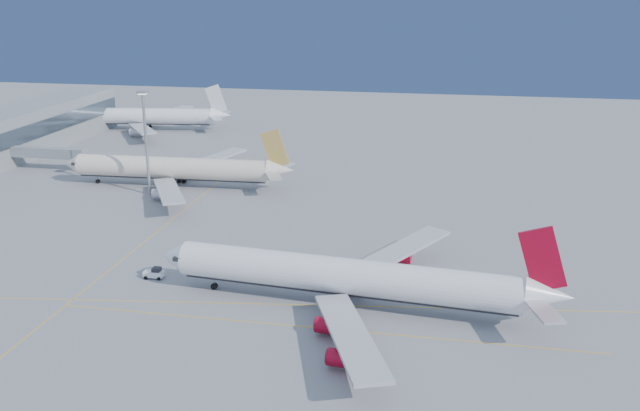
{
  "coord_description": "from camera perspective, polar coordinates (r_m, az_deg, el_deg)",
  "views": [
    {
      "loc": [
        24.78,
        -116.19,
        53.14
      ],
      "look_at": [
        -3.47,
        29.61,
        7.0
      ],
      "focal_mm": 40.0,
      "sensor_mm": 36.0,
      "label": 1
    }
  ],
  "objects": [
    {
      "name": "jet_bridge",
      "position": [
        227.19,
        -20.65,
        3.95
      ],
      "size": [
        23.6,
        3.6,
        6.9
      ],
      "color": "gray",
      "rests_on": "ground"
    },
    {
      "name": "light_mast",
      "position": [
        190.1,
        -13.78,
        5.54
      ],
      "size": [
        2.37,
        2.37,
        27.36
      ],
      "color": "gray",
      "rests_on": "ground"
    },
    {
      "name": "taxiway_lines",
      "position": [
        139.27,
        -6.4,
        -5.28
      ],
      "size": [
        118.86,
        140.0,
        0.02
      ],
      "color": "#EBAC0D",
      "rests_on": "ground"
    },
    {
      "name": "terminal",
      "position": [
        249.16,
        -23.49,
        5.28
      ],
      "size": [
        18.4,
        110.0,
        15.0
      ],
      "color": "gray",
      "rests_on": "ground"
    },
    {
      "name": "pushback_tug",
      "position": [
        138.8,
        -13.1,
        -5.29
      ],
      "size": [
        3.8,
        2.38,
        2.11
      ],
      "rotation": [
        0.0,
        0.0,
        0.02
      ],
      "color": "white",
      "rests_on": "ground"
    },
    {
      "name": "airliner_etihad",
      "position": [
        198.26,
        -11.37,
        2.93
      ],
      "size": [
        65.55,
        60.6,
        17.12
      ],
      "rotation": [
        0.0,
        0.0,
        0.03
      ],
      "color": "beige",
      "rests_on": "ground"
    },
    {
      "name": "airliner_third",
      "position": [
        280.22,
        -13.79,
        6.94
      ],
      "size": [
        65.77,
        60.13,
        17.66
      ],
      "rotation": [
        0.0,
        0.0,
        0.14
      ],
      "color": "white",
      "rests_on": "ground"
    },
    {
      "name": "airliner_virgin",
      "position": [
        122.1,
        2.66,
        -5.8
      ],
      "size": [
        72.07,
        64.45,
        17.77
      ],
      "rotation": [
        0.0,
        0.0,
        -0.1
      ],
      "color": "white",
      "rests_on": "ground"
    },
    {
      "name": "ground",
      "position": [
        130.15,
        -0.99,
        -6.84
      ],
      "size": [
        500.0,
        500.0,
        0.0
      ],
      "primitive_type": "plane",
      "color": "slate",
      "rests_on": "ground"
    }
  ]
}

